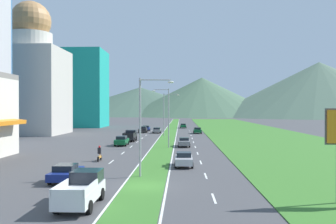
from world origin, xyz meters
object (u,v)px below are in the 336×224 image
at_px(car_3, 183,126).
at_px(car_5, 122,141).
at_px(street_lamp_near, 144,120).
at_px(street_lamp_mid, 167,114).
at_px(car_1, 66,173).
at_px(pickup_truck_1, 82,189).
at_px(car_6, 143,129).
at_px(car_8, 146,128).
at_px(motorcycle_rider, 99,155).
at_px(car_0, 184,159).
at_px(car_7, 157,130).
at_px(street_lamp_far, 166,111).
at_px(pickup_truck_0, 130,136).
at_px(car_2, 197,130).
at_px(car_4, 184,142).

distance_m(car_3, car_5, 54.74).
bearing_deg(street_lamp_near, street_lamp_mid, 87.38).
xyz_separation_m(car_1, pickup_truck_1, (3.37, -7.33, 0.24)).
height_order(car_1, car_6, car_6).
distance_m(car_8, motorcycle_rider, 57.11).
height_order(street_lamp_mid, car_0, street_lamp_mid).
bearing_deg(car_5, car_7, -7.07).
height_order(street_lamp_near, motorcycle_rider, street_lamp_near).
xyz_separation_m(street_lamp_far, pickup_truck_0, (-6.16, -11.93, -4.48)).
bearing_deg(car_1, car_6, 0.00).
xyz_separation_m(car_8, motorcycle_rider, (0.08, -57.11, 0.02)).
relative_size(car_0, car_2, 1.01).
bearing_deg(pickup_truck_1, pickup_truck_0, 4.19).
relative_size(car_0, car_3, 0.86).
height_order(pickup_truck_0, motorcycle_rider, pickup_truck_0).
bearing_deg(car_3, pickup_truck_0, -12.65).
bearing_deg(car_2, street_lamp_mid, -10.65).
bearing_deg(car_3, car_1, -7.04).
height_order(street_lamp_near, car_2, street_lamp_near).
relative_size(car_0, car_6, 0.92).
height_order(pickup_truck_0, pickup_truck_1, same).
height_order(street_lamp_far, car_7, street_lamp_far).
bearing_deg(car_6, car_4, -162.95).
relative_size(car_0, car_5, 0.85).
bearing_deg(street_lamp_mid, motorcycle_rider, -117.27).
height_order(street_lamp_mid, car_4, street_lamp_mid).
distance_m(car_1, car_5, 29.41).
bearing_deg(pickup_truck_1, street_lamp_near, -17.52).
bearing_deg(street_lamp_near, car_8, 95.36).
bearing_deg(car_4, street_lamp_far, -169.78).
bearing_deg(street_lamp_near, motorcycle_rider, 122.75).
relative_size(street_lamp_near, motorcycle_rider, 4.41).
relative_size(car_3, car_6, 1.07).
xyz_separation_m(car_2, car_6, (-13.60, 2.51, 0.05)).
relative_size(car_3, motorcycle_rider, 2.36).
bearing_deg(car_7, car_0, -173.02).
distance_m(street_lamp_far, car_7, 11.46).
bearing_deg(car_1, car_8, -0.08).
distance_m(car_5, pickup_truck_1, 36.90).
height_order(car_4, car_7, car_4).
bearing_deg(car_3, pickup_truck_1, -4.36).
height_order(car_0, car_5, car_5).
bearing_deg(street_lamp_near, car_7, 92.72).
bearing_deg(car_5, car_4, -97.06).
xyz_separation_m(car_4, pickup_truck_0, (-10.03, 9.57, 0.24)).
bearing_deg(car_5, car_8, -0.34).
relative_size(car_0, pickup_truck_0, 0.75).
relative_size(car_0, car_1, 0.90).
relative_size(car_1, car_8, 1.05).
xyz_separation_m(car_0, pickup_truck_1, (-6.56, -15.52, 0.22)).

